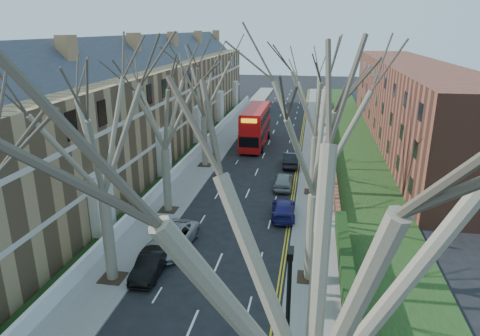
% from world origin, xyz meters
% --- Properties ---
extents(pavement_left, '(3.00, 102.00, 0.12)m').
position_xyz_m(pavement_left, '(-6.00, 39.00, 0.06)').
color(pavement_left, slate).
rests_on(pavement_left, ground).
extents(pavement_right, '(3.00, 102.00, 0.12)m').
position_xyz_m(pavement_right, '(6.00, 39.00, 0.06)').
color(pavement_right, slate).
rests_on(pavement_right, ground).
extents(terrace_left, '(9.70, 78.00, 13.60)m').
position_xyz_m(terrace_left, '(-13.65, 31.00, 5.53)').
color(terrace_left, '#9A794E').
rests_on(terrace_left, ground).
extents(flats_right, '(13.97, 54.00, 10.00)m').
position_xyz_m(flats_right, '(17.46, 43.00, 4.98)').
color(flats_right, brown).
rests_on(flats_right, ground).
extents(front_wall_left, '(0.30, 78.00, 1.00)m').
position_xyz_m(front_wall_left, '(-7.65, 31.00, 0.62)').
color(front_wall_left, white).
rests_on(front_wall_left, ground).
extents(grass_verge_right, '(6.00, 102.00, 0.06)m').
position_xyz_m(grass_verge_right, '(10.50, 39.00, 0.15)').
color(grass_verge_right, '#1A3112').
rests_on(grass_verge_right, ground).
extents(tree_left_mid, '(10.50, 10.50, 14.71)m').
position_xyz_m(tree_left_mid, '(-5.70, 6.00, 9.56)').
color(tree_left_mid, '#6E644E').
rests_on(tree_left_mid, ground).
extents(tree_left_far, '(10.15, 10.15, 14.22)m').
position_xyz_m(tree_left_far, '(-5.70, 16.00, 9.24)').
color(tree_left_far, '#6E644E').
rests_on(tree_left_far, ground).
extents(tree_left_dist, '(10.50, 10.50, 14.71)m').
position_xyz_m(tree_left_dist, '(-5.70, 28.00, 9.56)').
color(tree_left_dist, '#6E644E').
rests_on(tree_left_dist, ground).
extents(tree_right_near, '(10.85, 10.85, 15.20)m').
position_xyz_m(tree_right_near, '(5.70, -6.00, 9.86)').
color(tree_right_near, '#6E644E').
rests_on(tree_right_near, ground).
extents(tree_right_mid, '(10.50, 10.50, 14.71)m').
position_xyz_m(tree_right_mid, '(5.70, 8.00, 9.56)').
color(tree_right_mid, '#6E644E').
rests_on(tree_right_mid, ground).
extents(tree_right_far, '(10.15, 10.15, 14.22)m').
position_xyz_m(tree_right_far, '(5.70, 22.00, 9.24)').
color(tree_right_far, '#6E644E').
rests_on(tree_right_far, ground).
extents(double_decker_bus, '(2.82, 11.09, 4.63)m').
position_xyz_m(double_decker_bus, '(-1.59, 37.55, 2.28)').
color(double_decker_bus, '#AC0C0C').
rests_on(double_decker_bus, ground).
extents(car_left_mid, '(1.46, 4.05, 1.33)m').
position_xyz_m(car_left_mid, '(-3.70, 6.99, 0.66)').
color(car_left_mid, black).
rests_on(car_left_mid, ground).
extents(car_left_far, '(2.75, 5.37, 1.45)m').
position_xyz_m(car_left_far, '(-3.44, 10.25, 0.73)').
color(car_left_far, '#949398').
rests_on(car_left_far, ground).
extents(car_right_near, '(2.09, 4.59, 1.30)m').
position_xyz_m(car_right_near, '(3.51, 16.61, 0.65)').
color(car_right_near, navy).
rests_on(car_right_near, ground).
extents(car_right_mid, '(1.69, 4.18, 1.42)m').
position_xyz_m(car_right_mid, '(3.05, 22.93, 0.71)').
color(car_right_mid, gray).
rests_on(car_right_mid, ground).
extents(car_right_far, '(1.76, 4.63, 1.51)m').
position_xyz_m(car_right_far, '(3.32, 29.60, 0.75)').
color(car_right_far, black).
rests_on(car_right_far, ground).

